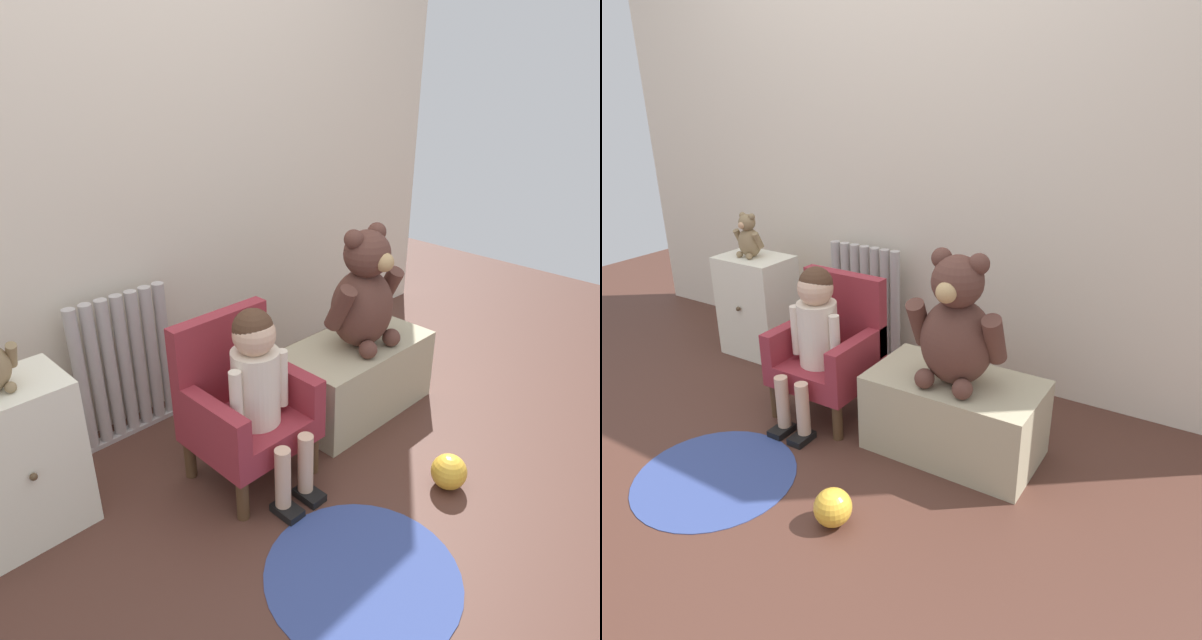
{
  "view_description": "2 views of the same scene",
  "coord_description": "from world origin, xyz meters",
  "views": [
    {
      "loc": [
        -1.11,
        -0.85,
        1.45
      ],
      "look_at": [
        0.33,
        0.58,
        0.51
      ],
      "focal_mm": 32.0,
      "sensor_mm": 36.0,
      "label": 1
    },
    {
      "loc": [
        1.45,
        -1.25,
        1.38
      ],
      "look_at": [
        0.36,
        0.55,
        0.51
      ],
      "focal_mm": 32.0,
      "sensor_mm": 36.0,
      "label": 2
    }
  ],
  "objects": [
    {
      "name": "low_bench",
      "position": [
        0.61,
        0.53,
        0.16
      ],
      "size": [
        0.68,
        0.37,
        0.33
      ],
      "primitive_type": "cube",
      "color": "tan",
      "rests_on": "ground_plane"
    },
    {
      "name": "radiator",
      "position": [
        -0.19,
        1.07,
        0.31
      ],
      "size": [
        0.43,
        0.05,
        0.62
      ],
      "color": "#B4ADAA",
      "rests_on": "ground_plane"
    },
    {
      "name": "small_dresser",
      "position": [
        -0.72,
        0.82,
        0.27
      ],
      "size": [
        0.38,
        0.29,
        0.55
      ],
      "color": "white",
      "rests_on": "ground_plane"
    },
    {
      "name": "floor_rug",
      "position": [
        -0.08,
        -0.1,
        0.0
      ],
      "size": [
        0.61,
        0.61,
        0.01
      ],
      "primitive_type": "cylinder",
      "color": "navy",
      "rests_on": "ground_plane"
    },
    {
      "name": "small_teddy_bear",
      "position": [
        -0.73,
        0.81,
        0.65
      ],
      "size": [
        0.17,
        0.12,
        0.23
      ],
      "color": "olive",
      "rests_on": "small_dresser"
    },
    {
      "name": "ground_plane",
      "position": [
        0.0,
        0.0,
        0.0
      ],
      "size": [
        6.0,
        6.0,
        0.0
      ],
      "primitive_type": "plane",
      "color": "#4A2B22"
    },
    {
      "name": "child_figure",
      "position": [
        -0.01,
        0.44,
        0.45
      ],
      "size": [
        0.25,
        0.35,
        0.7
      ],
      "color": "beige",
      "rests_on": "ground_plane"
    },
    {
      "name": "toy_ball",
      "position": [
        0.45,
        -0.06,
        0.07
      ],
      "size": [
        0.13,
        0.13,
        0.13
      ],
      "primitive_type": "sphere",
      "color": "gold",
      "rests_on": "ground_plane"
    },
    {
      "name": "child_armchair",
      "position": [
        -0.01,
        0.55,
        0.29
      ],
      "size": [
        0.41,
        0.37,
        0.62
      ],
      "color": "maroon",
      "rests_on": "ground_plane"
    },
    {
      "name": "large_teddy_bear",
      "position": [
        0.62,
        0.5,
        0.55
      ],
      "size": [
        0.38,
        0.27,
        0.52
      ],
      "color": "brown",
      "rests_on": "low_bench"
    },
    {
      "name": "back_wall",
      "position": [
        0.0,
        1.2,
        1.2
      ],
      "size": [
        3.8,
        0.05,
        2.4
      ],
      "primitive_type": "cube",
      "color": "beige",
      "rests_on": "ground_plane"
    }
  ]
}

